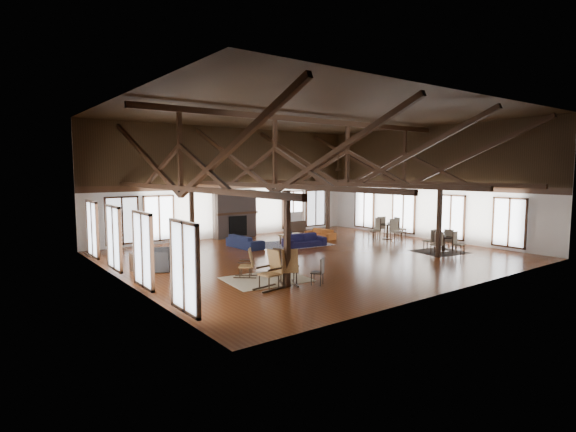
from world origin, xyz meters
TOP-DOWN VIEW (x-y plane):
  - floor at (0.00, 0.00)m, footprint 16.00×16.00m
  - ceiling at (0.00, 0.00)m, footprint 16.00×14.00m
  - wall_back at (0.00, 7.00)m, footprint 16.00×0.02m
  - wall_front at (0.00, -7.00)m, footprint 16.00×0.02m
  - wall_left at (-8.00, 0.00)m, footprint 0.02×14.00m
  - wall_right at (8.00, 0.00)m, footprint 0.02×14.00m
  - roof_truss at (0.00, 0.00)m, footprint 15.60×14.07m
  - post_grid at (0.00, 0.00)m, footprint 8.16×7.16m
  - fireplace at (0.00, 6.67)m, footprint 2.50×0.69m
  - ceiling_fan at (0.50, -1.00)m, footprint 1.60×1.60m
  - sofa_navy_front at (1.15, 2.01)m, footprint 2.17×1.09m
  - sofa_navy_left at (-1.35, 3.42)m, footprint 2.14×0.96m
  - sofa_orange at (3.47, 3.51)m, footprint 1.80×0.90m
  - coffee_table at (1.14, 3.03)m, footprint 1.30×0.68m
  - vase at (1.12, 3.08)m, footprint 0.22×0.22m
  - armchair at (-6.52, 1.27)m, footprint 1.49×1.41m
  - side_table_lamp at (-7.04, 1.70)m, footprint 0.47×0.47m
  - rocking_chair_a at (-4.37, -1.76)m, footprint 0.87×0.82m
  - rocking_chair_b at (-3.88, -3.45)m, footprint 0.83×1.04m
  - rocking_chair_c at (-4.56, -3.44)m, footprint 1.01×0.63m
  - side_chair_a at (-3.05, -1.70)m, footprint 0.47×0.47m
  - side_chair_b at (-3.08, -4.02)m, footprint 0.51×0.51m
  - cafe_table_near at (5.24, -2.92)m, footprint 1.88×1.88m
  - cafe_table_far at (6.25, 1.22)m, footprint 2.19×2.19m
  - cup_near at (5.20, -2.99)m, footprint 0.16×0.16m
  - cup_far at (6.33, 1.22)m, footprint 0.12×0.12m
  - tv_console at (4.31, 6.75)m, footprint 1.20×0.45m
  - television at (4.28, 6.75)m, footprint 0.99×0.15m
  - rug_tan at (-4.04, -2.37)m, footprint 2.90×2.39m
  - rug_navy at (1.08, 2.86)m, footprint 3.64×2.85m
  - rug_dark at (5.15, -2.79)m, footprint 2.29×2.14m

SIDE VIEW (x-z plane):
  - floor at x=0.00m, z-range 0.00..0.00m
  - rug_dark at x=5.15m, z-range 0.00..0.01m
  - rug_tan at x=-4.04m, z-range 0.00..0.01m
  - rug_navy at x=1.08m, z-range 0.00..0.01m
  - sofa_orange at x=3.47m, z-range 0.00..0.50m
  - tv_console at x=4.31m, z-range 0.00..0.60m
  - sofa_navy_front at x=1.15m, z-range 0.00..0.61m
  - sofa_navy_left at x=-1.35m, z-range 0.00..0.61m
  - armchair at x=-6.52m, z-range 0.00..0.76m
  - coffee_table at x=1.14m, z-range 0.19..0.68m
  - side_table_lamp at x=-7.04m, z-range -0.15..1.06m
  - rocking_chair_a at x=-4.37m, z-range -0.03..0.98m
  - cafe_table_near at x=5.24m, z-range 0.00..0.96m
  - side_chair_b at x=-3.08m, z-range 0.07..0.95m
  - side_chair_a at x=-3.05m, z-range 0.07..0.96m
  - rocking_chair_b at x=-3.88m, z-range -0.04..1.15m
  - cafe_table_far at x=6.25m, z-range 0.00..1.12m
  - rocking_chair_c at x=-4.56m, z-range -0.04..1.18m
  - vase at x=1.12m, z-range 0.49..0.68m
  - cup_near at x=5.20m, z-range 0.69..0.80m
  - cup_far at x=6.33m, z-range 0.81..0.89m
  - television at x=4.28m, z-range 0.60..1.17m
  - fireplace at x=0.00m, z-range -0.01..2.59m
  - post_grid at x=0.00m, z-range 0.00..3.05m
  - wall_back at x=0.00m, z-range 0.00..6.00m
  - wall_front at x=0.00m, z-range 0.00..6.00m
  - wall_left at x=-8.00m, z-range 0.00..6.00m
  - wall_right at x=8.00m, z-range 0.00..6.00m
  - ceiling_fan at x=0.50m, z-range 3.36..4.11m
  - roof_truss at x=0.00m, z-range 2.46..5.60m
  - ceiling at x=0.00m, z-range 5.99..6.01m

